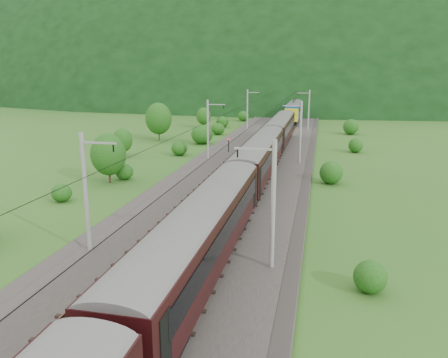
# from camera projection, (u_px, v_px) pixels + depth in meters

# --- Properties ---
(ground) EXTENTS (600.00, 600.00, 0.00)m
(ground) POSITION_uv_depth(u_px,v_px,m) (177.00, 262.00, 28.54)
(ground) COLOR #285A1C
(ground) RESTS_ON ground
(railbed) EXTENTS (14.00, 220.00, 0.30)m
(railbed) POSITION_uv_depth(u_px,v_px,m) (213.00, 212.00, 37.97)
(railbed) COLOR #38332D
(railbed) RESTS_ON ground
(track_left) EXTENTS (2.40, 220.00, 0.27)m
(track_left) POSITION_uv_depth(u_px,v_px,m) (187.00, 208.00, 38.42)
(track_left) COLOR brown
(track_left) RESTS_ON railbed
(track_right) EXTENTS (2.40, 220.00, 0.27)m
(track_right) POSITION_uv_depth(u_px,v_px,m) (241.00, 212.00, 37.41)
(track_right) COLOR brown
(track_right) RESTS_ON railbed
(catenary_left) EXTENTS (2.54, 192.28, 8.00)m
(catenary_left) POSITION_uv_depth(u_px,v_px,m) (208.00, 128.00, 59.02)
(catenary_left) COLOR gray
(catenary_left) RESTS_ON railbed
(catenary_right) EXTENTS (2.54, 192.28, 8.00)m
(catenary_right) POSITION_uv_depth(u_px,v_px,m) (300.00, 131.00, 56.44)
(catenary_right) COLOR gray
(catenary_right) RESTS_ON railbed
(overhead_wires) EXTENTS (4.83, 198.00, 0.03)m
(overhead_wires) POSITION_uv_depth(u_px,v_px,m) (213.00, 133.00, 36.27)
(overhead_wires) COLOR black
(overhead_wires) RESTS_ON ground
(mountain_main) EXTENTS (504.00, 360.00, 244.00)m
(mountain_main) POSITION_uv_depth(u_px,v_px,m) (309.00, 89.00, 274.64)
(mountain_main) COLOR black
(mountain_main) RESTS_ON ground
(mountain_ridge) EXTENTS (336.00, 280.00, 132.00)m
(mountain_ridge) POSITION_uv_depth(u_px,v_px,m) (153.00, 86.00, 337.83)
(mountain_ridge) COLOR black
(mountain_ridge) RESTS_ON ground
(train) EXTENTS (3.10, 148.23, 5.40)m
(train) POSITION_uv_depth(u_px,v_px,m) (239.00, 177.00, 35.95)
(train) COLOR black
(train) RESTS_ON ground
(hazard_post_near) EXTENTS (0.17, 0.17, 1.55)m
(hazard_post_near) POSITION_uv_depth(u_px,v_px,m) (251.00, 157.00, 57.17)
(hazard_post_near) COLOR red
(hazard_post_near) RESTS_ON railbed
(hazard_post_far) EXTENTS (0.17, 0.17, 1.58)m
(hazard_post_far) POSITION_uv_depth(u_px,v_px,m) (272.00, 133.00, 78.46)
(hazard_post_far) COLOR red
(hazard_post_far) RESTS_ON railbed
(signal) EXTENTS (0.23, 0.23, 2.06)m
(signal) POSITION_uv_depth(u_px,v_px,m) (229.00, 144.00, 64.55)
(signal) COLOR black
(signal) RESTS_ON railbed
(vegetation_left) EXTENTS (13.07, 147.22, 6.62)m
(vegetation_left) POSITION_uv_depth(u_px,v_px,m) (114.00, 155.00, 51.12)
(vegetation_left) COLOR #1B4A13
(vegetation_left) RESTS_ON ground
(vegetation_right) EXTENTS (7.00, 103.45, 2.65)m
(vegetation_right) POSITION_uv_depth(u_px,v_px,m) (357.00, 187.00, 42.23)
(vegetation_right) COLOR #1B4A13
(vegetation_right) RESTS_ON ground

